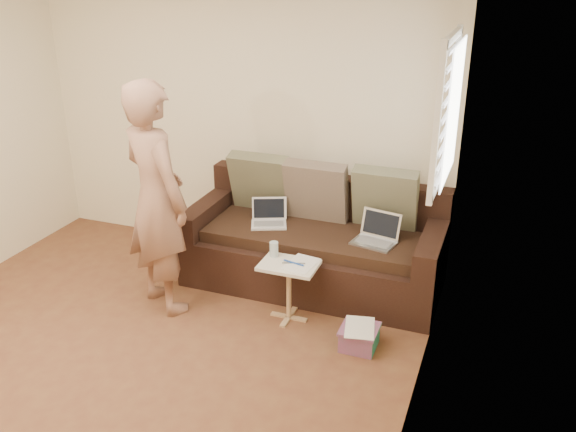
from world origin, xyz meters
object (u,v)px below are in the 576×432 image
at_px(laptop_silver, 373,244).
at_px(laptop_white, 269,226).
at_px(side_table, 289,291).
at_px(striped_box, 359,337).
at_px(sofa, 314,239).
at_px(person, 156,199).
at_px(drinking_glass, 274,249).

xyz_separation_m(laptop_silver, laptop_white, (-0.94, 0.04, 0.00)).
height_order(side_table, striped_box, side_table).
bearing_deg(sofa, laptop_white, -171.14).
bearing_deg(laptop_white, person, -155.22).
relative_size(sofa, striped_box, 8.00).
bearing_deg(laptop_silver, side_table, -124.79).
bearing_deg(drinking_glass, striped_box, -19.33).
bearing_deg(laptop_silver, person, -145.77).
relative_size(person, side_table, 3.85).
bearing_deg(drinking_glass, sofa, 73.65).
height_order(sofa, drinking_glass, sofa).
bearing_deg(sofa, striped_box, -52.29).
distance_m(laptop_silver, drinking_glass, 0.83).
height_order(laptop_silver, person, person).
bearing_deg(person, drinking_glass, -136.94).
xyz_separation_m(person, side_table, (1.05, 0.15, -0.70)).
height_order(person, drinking_glass, person).
distance_m(sofa, striped_box, 1.08).
relative_size(laptop_silver, laptop_white, 1.12).
xyz_separation_m(person, striped_box, (1.68, -0.04, -0.86)).
relative_size(laptop_silver, drinking_glass, 2.83).
distance_m(side_table, striped_box, 0.68).
distance_m(person, drinking_glass, 1.00).
distance_m(person, striped_box, 1.89).
xyz_separation_m(laptop_white, striped_box, (1.03, -0.75, -0.43)).
distance_m(sofa, person, 1.40).
xyz_separation_m(laptop_silver, drinking_glass, (-0.70, -0.44, 0.03)).
xyz_separation_m(person, drinking_glass, (0.89, 0.23, -0.39)).
bearing_deg(side_table, laptop_silver, 43.77).
relative_size(sofa, laptop_white, 7.24).
distance_m(laptop_white, person, 1.06).
relative_size(side_table, striped_box, 1.78).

